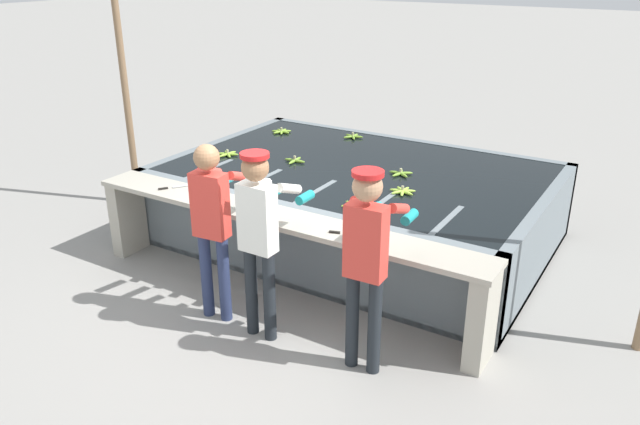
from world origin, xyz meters
name	(u,v)px	position (x,y,z in m)	size (l,w,h in m)	color
ground_plane	(264,307)	(0.00, 0.00, 0.00)	(80.00, 80.00, 0.00)	gray
wash_tank	(357,204)	(0.00, 1.90, 0.45)	(4.37, 2.94, 0.91)	slate
work_ledge	(276,240)	(0.00, 0.23, 0.64)	(4.37, 0.45, 0.91)	#A8A393
worker_0	(213,216)	(-0.29, -0.33, 1.04)	(0.45, 0.73, 1.72)	navy
worker_1	(260,227)	(0.27, -0.37, 1.07)	(0.40, 0.72, 1.74)	#1E2328
worker_2	(367,251)	(1.28, -0.32, 1.07)	(0.42, 0.73, 1.75)	#1E2328
banana_bunch_floating_0	(353,136)	(-0.67, 3.00, 0.93)	(0.28, 0.26, 0.08)	#75A333
banana_bunch_floating_1	(295,160)	(-0.75, 1.70, 0.93)	(0.28, 0.28, 0.08)	#75A333
banana_bunch_floating_2	(402,191)	(0.80, 1.41, 0.93)	(0.28, 0.28, 0.08)	#9EC642
banana_bunch_floating_3	(355,205)	(0.56, 0.80, 0.93)	(0.27, 0.28, 0.08)	#93BC3D
banana_bunch_floating_4	(228,154)	(-1.61, 1.48, 0.93)	(0.27, 0.28, 0.08)	#8CB738
banana_bunch_floating_5	(367,179)	(0.30, 1.56, 0.93)	(0.28, 0.28, 0.08)	#93BC3D
banana_bunch_floating_6	(401,173)	(0.54, 1.93, 0.93)	(0.27, 0.28, 0.08)	#75A333
banana_bunch_floating_7	(281,131)	(-1.64, 2.71, 0.93)	(0.28, 0.28, 0.08)	#7FAD33
knife_0	(170,188)	(-1.37, 0.23, 0.92)	(0.22, 0.30, 0.02)	silver
knife_1	(342,233)	(0.78, 0.17, 0.92)	(0.34, 0.13, 0.02)	silver
support_post_left	(125,89)	(-3.17, 1.36, 1.60)	(0.09, 0.09, 3.20)	#846647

